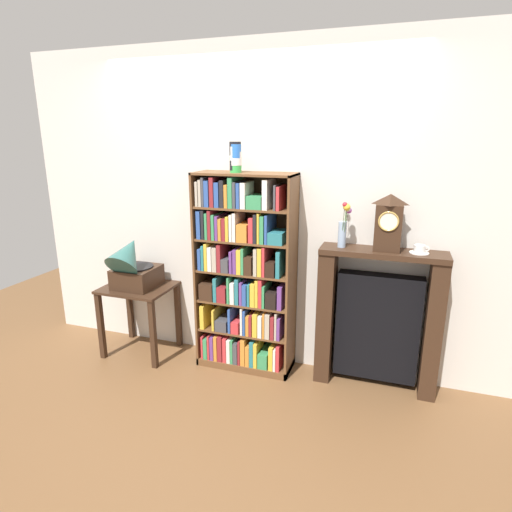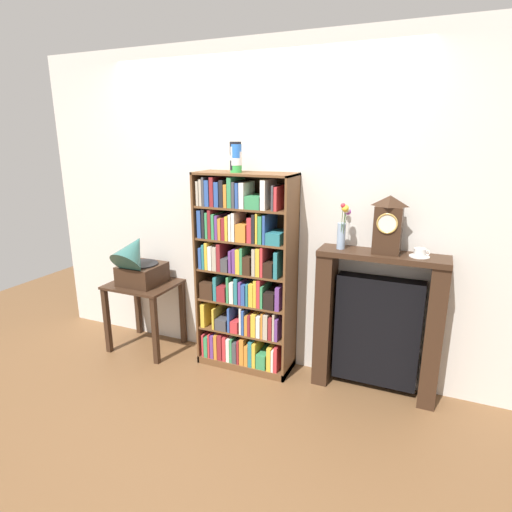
% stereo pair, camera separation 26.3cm
% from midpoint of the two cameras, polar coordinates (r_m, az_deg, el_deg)
% --- Properties ---
extents(ground_plane, '(7.21, 6.40, 0.02)m').
position_cam_midpoint_polar(ground_plane, '(3.67, -4.12, -15.33)').
color(ground_plane, brown).
extents(wall_back, '(4.21, 0.08, 2.60)m').
position_cam_midpoint_polar(wall_back, '(3.47, -1.92, 6.11)').
color(wall_back, silver).
rests_on(wall_back, ground).
extents(bookshelf, '(0.79, 0.32, 1.62)m').
position_cam_midpoint_polar(bookshelf, '(3.43, -3.90, -3.24)').
color(bookshelf, brown).
rests_on(bookshelf, ground).
extents(cup_stack, '(0.09, 0.09, 0.23)m').
position_cam_midpoint_polar(cup_stack, '(3.24, -5.17, 13.13)').
color(cup_stack, green).
rests_on(cup_stack, bookshelf).
extents(side_table_left, '(0.58, 0.49, 0.62)m').
position_cam_midpoint_polar(side_table_left, '(3.92, -17.38, -5.93)').
color(side_table_left, '#382316').
rests_on(side_table_left, ground).
extents(gramophone, '(0.34, 0.48, 0.52)m').
position_cam_midpoint_polar(gramophone, '(3.77, -18.28, -1.21)').
color(gramophone, '#382316').
rests_on(gramophone, side_table_left).
extents(fireplace_mantel, '(0.90, 0.25, 1.09)m').
position_cam_midpoint_polar(fireplace_mantel, '(3.34, 13.93, -8.44)').
color(fireplace_mantel, '#382316').
rests_on(fireplace_mantel, ground).
extents(mantel_clock, '(0.18, 0.15, 0.41)m').
position_cam_midpoint_polar(mantel_clock, '(3.09, 15.18, 4.34)').
color(mantel_clock, '#382316').
rests_on(mantel_clock, fireplace_mantel).
extents(flower_vase, '(0.09, 0.16, 0.35)m').
position_cam_midpoint_polar(flower_vase, '(3.13, 9.45, 4.17)').
color(flower_vase, '#99B2D1').
rests_on(flower_vase, fireplace_mantel).
extents(teacup_with_saucer, '(0.14, 0.14, 0.06)m').
position_cam_midpoint_polar(teacup_with_saucer, '(3.13, 19.01, 0.79)').
color(teacup_with_saucer, white).
rests_on(teacup_with_saucer, fireplace_mantel).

